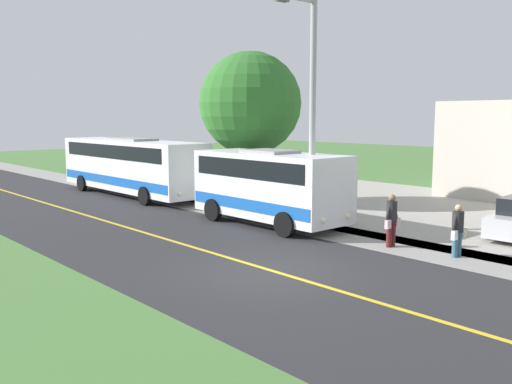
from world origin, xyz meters
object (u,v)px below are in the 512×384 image
(shuttle_bus_front, at_px, (270,184))
(pedestrian_waiting, at_px, (392,219))
(street_light_pole, at_px, (310,105))
(pedestrian_with_bags, at_px, (458,229))
(transit_bus_rear, at_px, (131,164))
(tree_curbside, at_px, (250,103))

(shuttle_bus_front, distance_m, pedestrian_waiting, 5.43)
(shuttle_bus_front, relative_size, street_light_pole, 0.81)
(shuttle_bus_front, height_order, pedestrian_with_bags, shuttle_bus_front)
(shuttle_bus_front, distance_m, transit_bus_rear, 10.82)
(pedestrian_waiting, bearing_deg, transit_bus_rear, -88.87)
(transit_bus_rear, xyz_separation_m, pedestrian_waiting, (-0.32, 16.20, -0.76))
(pedestrian_with_bags, height_order, tree_curbside, tree_curbside)
(transit_bus_rear, distance_m, tree_curbside, 7.65)
(pedestrian_waiting, distance_m, street_light_pole, 5.18)
(pedestrian_with_bags, xyz_separation_m, pedestrian_waiting, (0.37, -2.08, 0.07))
(pedestrian_with_bags, height_order, street_light_pole, street_light_pole)
(transit_bus_rear, xyz_separation_m, pedestrian_with_bags, (-0.69, 18.28, -0.84))
(transit_bus_rear, relative_size, pedestrian_with_bags, 7.02)
(pedestrian_with_bags, distance_m, tree_curbside, 12.75)
(street_light_pole, distance_m, tree_curbside, 6.69)
(shuttle_bus_front, xyz_separation_m, tree_curbside, (-2.90, -4.46, 3.20))
(transit_bus_rear, bearing_deg, tree_curbside, 114.34)
(pedestrian_with_bags, bearing_deg, pedestrian_waiting, -80.04)
(street_light_pole, xyz_separation_m, tree_curbside, (-2.52, -6.19, 0.21))
(pedestrian_waiting, bearing_deg, tree_curbside, -104.57)
(street_light_pole, bearing_deg, shuttle_bus_front, -77.47)
(pedestrian_with_bags, bearing_deg, shuttle_bus_front, -84.54)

